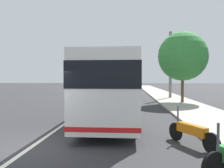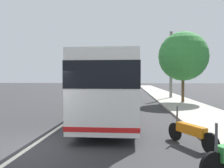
{
  "view_description": "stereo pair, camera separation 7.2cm",
  "coord_description": "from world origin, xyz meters",
  "px_view_note": "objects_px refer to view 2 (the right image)",
  "views": [
    {
      "loc": [
        -6.98,
        -3.22,
        2.25
      ],
      "look_at": [
        6.72,
        -2.14,
        1.92
      ],
      "focal_mm": 36.07,
      "sensor_mm": 36.0,
      "label": 1
    },
    {
      "loc": [
        -6.98,
        -3.29,
        2.25
      ],
      "look_at": [
        6.72,
        -2.14,
        1.92
      ],
      "focal_mm": 36.07,
      "sensor_mm": 36.0,
      "label": 2
    }
  ],
  "objects_px": {
    "car_oncoming": "(126,85)",
    "motorcycle_mid_row": "(191,132)",
    "car_far_distant": "(126,86)",
    "utility_pole": "(171,65)",
    "roadside_tree_mid_block": "(183,56)",
    "car_side_street": "(97,89)",
    "coach_bus": "(114,85)"
  },
  "relations": [
    {
      "from": "motorcycle_mid_row",
      "to": "car_side_street",
      "type": "relative_size",
      "value": 0.5
    },
    {
      "from": "motorcycle_mid_row",
      "to": "utility_pole",
      "type": "distance_m",
      "value": 18.62
    },
    {
      "from": "car_side_street",
      "to": "car_far_distant",
      "type": "xyz_separation_m",
      "value": [
        14.92,
        -4.21,
        0.03
      ]
    },
    {
      "from": "coach_bus",
      "to": "motorcycle_mid_row",
      "type": "xyz_separation_m",
      "value": [
        -5.01,
        -2.92,
        -1.41
      ]
    },
    {
      "from": "car_far_distant",
      "to": "car_oncoming",
      "type": "relative_size",
      "value": 0.85
    },
    {
      "from": "coach_bus",
      "to": "car_oncoming",
      "type": "bearing_deg",
      "value": 0.43
    },
    {
      "from": "car_far_distant",
      "to": "car_oncoming",
      "type": "height_order",
      "value": "car_oncoming"
    },
    {
      "from": "car_side_street",
      "to": "car_oncoming",
      "type": "height_order",
      "value": "car_oncoming"
    },
    {
      "from": "coach_bus",
      "to": "car_oncoming",
      "type": "height_order",
      "value": "coach_bus"
    },
    {
      "from": "car_far_distant",
      "to": "car_oncoming",
      "type": "xyz_separation_m",
      "value": [
        4.7,
        0.29,
        0.01
      ]
    },
    {
      "from": "car_side_street",
      "to": "car_oncoming",
      "type": "relative_size",
      "value": 0.87
    },
    {
      "from": "car_side_street",
      "to": "car_far_distant",
      "type": "height_order",
      "value": "car_far_distant"
    },
    {
      "from": "car_far_distant",
      "to": "utility_pole",
      "type": "height_order",
      "value": "utility_pole"
    },
    {
      "from": "coach_bus",
      "to": "roadside_tree_mid_block",
      "type": "height_order",
      "value": "roadside_tree_mid_block"
    },
    {
      "from": "car_far_distant",
      "to": "roadside_tree_mid_block",
      "type": "xyz_separation_m",
      "value": [
        -28.11,
        -5.64,
        3.53
      ]
    },
    {
      "from": "car_side_street",
      "to": "roadside_tree_mid_block",
      "type": "bearing_deg",
      "value": 39.16
    },
    {
      "from": "roadside_tree_mid_block",
      "to": "car_far_distant",
      "type": "bearing_deg",
      "value": 11.35
    },
    {
      "from": "motorcycle_mid_row",
      "to": "car_side_street",
      "type": "distance_m",
      "value": 27.18
    },
    {
      "from": "roadside_tree_mid_block",
      "to": "utility_pole",
      "type": "relative_size",
      "value": 0.86
    },
    {
      "from": "car_far_distant",
      "to": "utility_pole",
      "type": "distance_m",
      "value": 23.82
    },
    {
      "from": "car_far_distant",
      "to": "car_oncoming",
      "type": "bearing_deg",
      "value": 3.35
    },
    {
      "from": "car_oncoming",
      "to": "coach_bus",
      "type": "bearing_deg",
      "value": -176.24
    },
    {
      "from": "car_oncoming",
      "to": "utility_pole",
      "type": "distance_m",
      "value": 28.44
    },
    {
      "from": "utility_pole",
      "to": "car_side_street",
      "type": "bearing_deg",
      "value": 50.21
    },
    {
      "from": "car_side_street",
      "to": "utility_pole",
      "type": "height_order",
      "value": "utility_pole"
    },
    {
      "from": "roadside_tree_mid_block",
      "to": "utility_pole",
      "type": "height_order",
      "value": "utility_pole"
    },
    {
      "from": "car_far_distant",
      "to": "coach_bus",
      "type": "bearing_deg",
      "value": 179.92
    },
    {
      "from": "car_oncoming",
      "to": "motorcycle_mid_row",
      "type": "bearing_deg",
      "value": -172.65
    },
    {
      "from": "car_side_street",
      "to": "car_oncoming",
      "type": "distance_m",
      "value": 20.01
    },
    {
      "from": "car_side_street",
      "to": "car_oncoming",
      "type": "xyz_separation_m",
      "value": [
        19.62,
        -3.92,
        0.04
      ]
    },
    {
      "from": "car_far_distant",
      "to": "car_oncoming",
      "type": "distance_m",
      "value": 4.71
    },
    {
      "from": "motorcycle_mid_row",
      "to": "utility_pole",
      "type": "xyz_separation_m",
      "value": [
        18.15,
        -2.51,
        3.29
      ]
    }
  ]
}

